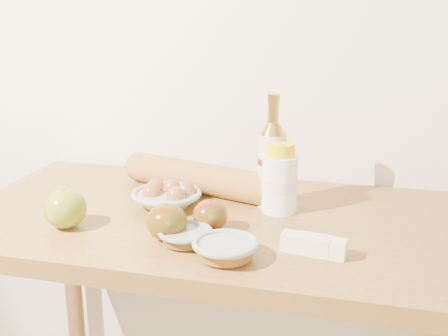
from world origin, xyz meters
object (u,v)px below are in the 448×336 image
Objects in this scene: bourbon_bottle at (272,162)px; egg_bowl at (167,196)px; baguette at (201,178)px; cream_bottle at (280,180)px; table at (227,267)px.

egg_bowl is (-0.23, -0.06, -0.08)m from bourbon_bottle.
bourbon_bottle is 0.57× the size of baguette.
egg_bowl is at bearing -151.90° from cream_bottle.
cream_bottle is 0.90× the size of egg_bowl.
cream_bottle is 0.22m from baguette.
table is 4.60× the size of bourbon_bottle.
bourbon_bottle reaches higher than egg_bowl.
bourbon_bottle is at bearing 149.58° from cream_bottle.
cream_bottle reaches higher than baguette.
egg_bowl is at bearing 169.62° from table.
baguette is (-0.21, 0.07, -0.04)m from cream_bottle.
table is 0.23m from cream_bottle.
cream_bottle is (0.10, 0.06, 0.20)m from table.
bourbon_bottle reaches higher than baguette.
table is 0.24m from baguette.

